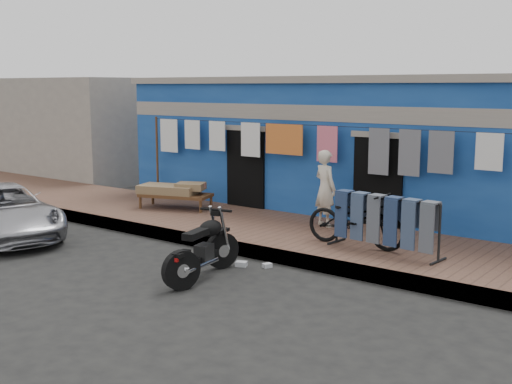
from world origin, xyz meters
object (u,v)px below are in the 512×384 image
(charpoy, at_px, (176,196))
(car, at_px, (1,211))
(bicycle, at_px, (356,213))
(jeans_rack, at_px, (385,223))
(seated_person, at_px, (325,188))
(motorcycle, at_px, (202,246))

(charpoy, bearing_deg, car, -113.15)
(bicycle, relative_size, charpoy, 0.97)
(car, bearing_deg, jeans_rack, -51.89)
(seated_person, relative_size, jeans_rack, 0.73)
(bicycle, bearing_deg, jeans_rack, -97.50)
(seated_person, xyz_separation_m, motorcycle, (-0.08, -3.71, -0.50))
(car, relative_size, jeans_rack, 1.83)
(charpoy, bearing_deg, bicycle, -7.38)
(motorcycle, distance_m, jeans_rack, 3.24)
(bicycle, distance_m, motorcycle, 2.95)
(charpoy, bearing_deg, motorcycle, -40.57)
(motorcycle, bearing_deg, bicycle, 48.76)
(charpoy, bearing_deg, jeans_rack, -7.14)
(seated_person, xyz_separation_m, charpoy, (-3.86, -0.47, -0.50))
(jeans_rack, bearing_deg, seated_person, 148.48)
(car, distance_m, charpoy, 3.92)
(jeans_rack, bearing_deg, car, -158.63)
(charpoy, distance_m, jeans_rack, 5.87)
(car, xyz_separation_m, motorcycle, (5.33, 0.37, -0.02))
(bicycle, xyz_separation_m, charpoy, (-5.20, 0.67, -0.31))
(seated_person, distance_m, charpoy, 3.92)
(bicycle, distance_m, charpoy, 5.26)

